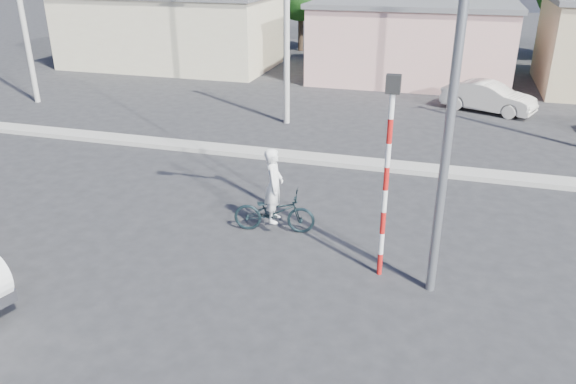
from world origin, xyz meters
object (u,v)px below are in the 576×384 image
(bicycle, at_px, (274,212))
(streetlight, at_px, (449,47))
(cyclist, at_px, (274,197))
(traffic_pole, at_px, (387,163))
(car_cream, at_px, (488,97))

(bicycle, xyz_separation_m, streetlight, (3.75, -1.60, 4.43))
(cyclist, height_order, traffic_pole, traffic_pole)
(car_cream, xyz_separation_m, streetlight, (-1.73, -14.87, 4.32))
(bicycle, height_order, streetlight, streetlight)
(traffic_pole, xyz_separation_m, streetlight, (0.94, -0.30, 2.37))
(cyclist, relative_size, traffic_pole, 0.43)
(bicycle, xyz_separation_m, traffic_pole, (2.81, -1.30, 2.06))
(bicycle, bearing_deg, streetlight, -122.15)
(car_cream, distance_m, traffic_pole, 14.95)
(cyclist, distance_m, streetlight, 5.73)
(bicycle, relative_size, cyclist, 1.08)
(traffic_pole, bearing_deg, cyclist, 155.25)
(cyclist, xyz_separation_m, streetlight, (3.75, -1.60, 4.02))
(bicycle, xyz_separation_m, car_cream, (5.49, 13.28, 0.11))
(bicycle, relative_size, car_cream, 0.52)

